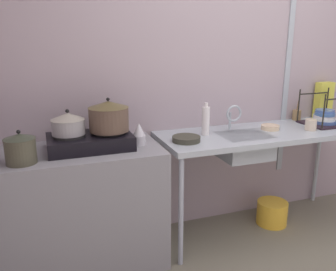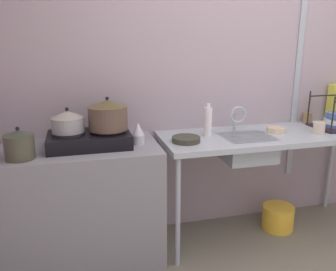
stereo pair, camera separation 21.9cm
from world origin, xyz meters
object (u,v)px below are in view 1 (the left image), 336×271
Objects in this scene: faucet at (233,115)px; small_bowl_on_drainboard at (270,127)px; cup_by_rack at (311,125)px; pot_on_left_burner at (68,123)px; sink_basin at (244,146)px; bucket_on_floor at (272,213)px; dish_rack at (324,118)px; stove at (90,141)px; percolator at (139,134)px; frying_pan at (186,139)px; pot_beside_stove at (20,149)px; bottle_by_sink at (206,120)px; pot_on_right_burner at (109,116)px; cereal_box at (324,100)px; utensil_jar at (297,115)px.

faucet reaches higher than small_bowl_on_drainboard.
cup_by_rack is at bearing -18.24° from faucet.
sink_basin is at bearing -1.94° from pot_on_left_burner.
sink_basin is at bearing -171.59° from bucket_on_floor.
dish_rack reaches higher than small_bowl_on_drainboard.
stove reaches higher than small_bowl_on_drainboard.
percolator is at bearing 178.58° from sink_basin.
cup_by_rack is at bearing -25.97° from bucket_on_floor.
cup_by_rack is (1.06, -0.04, 0.03)m from frying_pan.
pot_beside_stove is at bearing -176.04° from sink_basin.
bucket_on_floor is at bearing -4.43° from bottle_by_sink.
dish_rack is (1.84, 0.02, -0.16)m from pot_on_right_burner.
percolator is 1.44m from bucket_on_floor.
cereal_box is (1.28, 0.18, 0.05)m from bottle_by_sink.
pot_beside_stove is (-0.42, -0.15, 0.04)m from stove.
pot_on_left_burner reaches higher than percolator.
frying_pan is at bearing -176.66° from dish_rack.
pot_on_left_burner reaches higher than bottle_by_sink.
pot_on_left_burner is 0.87× the size of bottle_by_sink.
percolator is at bearing -177.35° from small_bowl_on_drainboard.
stove is at bearing -172.70° from utensil_jar.
sink_basin is at bearing -81.29° from faucet.
pot_on_left_burner is 2.42× the size of cup_by_rack.
frying_pan is (-0.47, -0.16, -0.11)m from faucet.
bucket_on_floor is at bearing 1.56° from percolator.
percolator is 0.55m from bottle_by_sink.
frying_pan is (0.54, -0.06, -0.20)m from pot_on_right_burner.
utensil_jar is (2.00, 0.24, -0.14)m from pot_on_left_burner.
utensil_jar is (0.99, 0.18, -0.06)m from bottle_by_sink.
sink_basin is 1.77× the size of utensil_jar.
bucket_on_floor is at bearing -179.09° from dish_rack.
percolator is at bearing -171.46° from bottle_by_sink.
pot_beside_stove is at bearing -175.10° from frying_pan.
cup_by_rack reaches higher than sink_basin.
dish_rack is at bearing 1.38° from percolator.
percolator is 0.73× the size of faucet.
stove is 2.63× the size of faucet.
percolator reaches higher than sink_basin.
cereal_box reaches higher than frying_pan.
utensil_jar is (0.14, 0.34, 0.00)m from cup_by_rack.
bottle_by_sink is at bearing 175.57° from bucket_on_floor.
faucet is 2.32× the size of cup_by_rack.
percolator is 0.59× the size of bucket_on_floor.
cup_by_rack is at bearing -111.92° from utensil_jar.
pot_on_right_burner is 1.29× the size of faucet.
cup_by_rack is (1.86, -0.10, -0.14)m from pot_on_left_burner.
dish_rack is 1.53× the size of utensil_jar.
stove is 1.88m from utensil_jar.
dish_rack is at bearing 4.21° from sink_basin.
small_bowl_on_drainboard is at bearing 156.79° from cup_by_rack.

